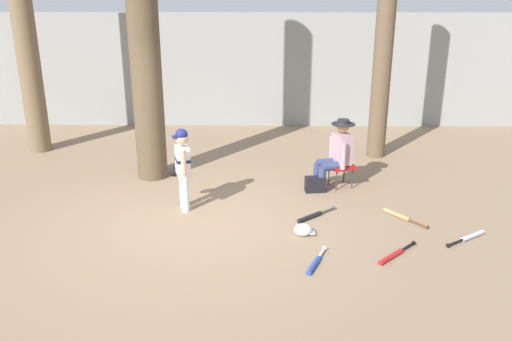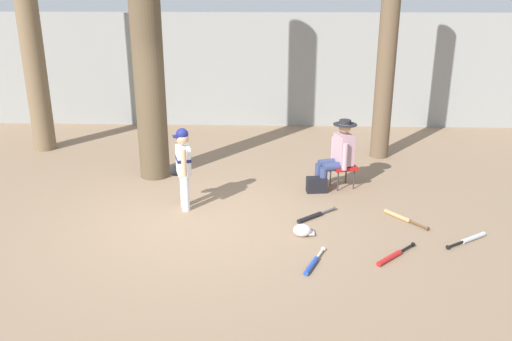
# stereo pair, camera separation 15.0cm
# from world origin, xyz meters

# --- Properties ---
(ground_plane) EXTENTS (60.00, 60.00, 0.00)m
(ground_plane) POSITION_xyz_m (0.00, 0.00, 0.00)
(ground_plane) COLOR #897056
(concrete_back_wall) EXTENTS (18.00, 0.36, 2.69)m
(concrete_back_wall) POSITION_xyz_m (0.00, 5.87, 1.34)
(concrete_back_wall) COLOR gray
(concrete_back_wall) RESTS_ON ground
(tree_near_player) EXTENTS (0.72, 0.72, 6.02)m
(tree_near_player) POSITION_xyz_m (-1.07, 2.01, 2.67)
(tree_near_player) COLOR brown
(tree_near_player) RESTS_ON ground
(tree_behind_spectator) EXTENTS (0.50, 0.50, 4.68)m
(tree_behind_spectator) POSITION_xyz_m (3.25, 3.31, 2.10)
(tree_behind_spectator) COLOR brown
(tree_behind_spectator) RESTS_ON ground
(young_ballplayer) EXTENTS (0.43, 0.57, 1.31)m
(young_ballplayer) POSITION_xyz_m (-0.29, 0.55, 0.74)
(young_ballplayer) COLOR white
(young_ballplayer) RESTS_ON ground
(folding_stool) EXTENTS (0.51, 0.51, 0.41)m
(folding_stool) POSITION_xyz_m (2.30, 1.55, 0.36)
(folding_stool) COLOR red
(folding_stool) RESTS_ON ground
(seated_spectator) EXTENTS (0.68, 0.54, 1.20)m
(seated_spectator) POSITION_xyz_m (2.20, 1.52, 0.64)
(seated_spectator) COLOR navy
(seated_spectator) RESTS_ON ground
(handbag_beside_stool) EXTENTS (0.36, 0.22, 0.26)m
(handbag_beside_stool) POSITION_xyz_m (1.84, 1.30, 0.13)
(handbag_beside_stool) COLOR black
(handbag_beside_stool) RESTS_ON ground
(tree_far_left) EXTENTS (0.68, 0.68, 4.82)m
(tree_far_left) POSITION_xyz_m (-3.78, 3.59, 2.07)
(tree_far_left) COLOR brown
(tree_far_left) RESTS_ON ground
(bat_black_composite) EXTENTS (0.63, 0.57, 0.07)m
(bat_black_composite) POSITION_xyz_m (1.71, 0.22, 0.03)
(bat_black_composite) COLOR black
(bat_black_composite) RESTS_ON ground
(bat_red_barrel) EXTENTS (0.62, 0.61, 0.07)m
(bat_red_barrel) POSITION_xyz_m (2.66, -0.99, 0.03)
(bat_red_barrel) COLOR red
(bat_red_barrel) RESTS_ON ground
(bat_aluminum_silver) EXTENTS (0.68, 0.49, 0.07)m
(bat_aluminum_silver) POSITION_xyz_m (3.84, -0.45, 0.03)
(bat_aluminum_silver) COLOR #B7BCC6
(bat_aluminum_silver) RESTS_ON ground
(bat_wood_tan) EXTENTS (0.54, 0.67, 0.07)m
(bat_wood_tan) POSITION_xyz_m (3.03, 0.24, 0.03)
(bat_wood_tan) COLOR tan
(bat_wood_tan) RESTS_ON ground
(bat_blue_youth) EXTENTS (0.33, 0.68, 0.07)m
(bat_blue_youth) POSITION_xyz_m (1.62, -1.22, 0.03)
(bat_blue_youth) COLOR #2347AD
(bat_blue_youth) RESTS_ON ground
(batting_helmet_white) EXTENTS (0.30, 0.23, 0.17)m
(batting_helmet_white) POSITION_xyz_m (1.52, -0.35, 0.07)
(batting_helmet_white) COLOR silver
(batting_helmet_white) RESTS_ON ground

